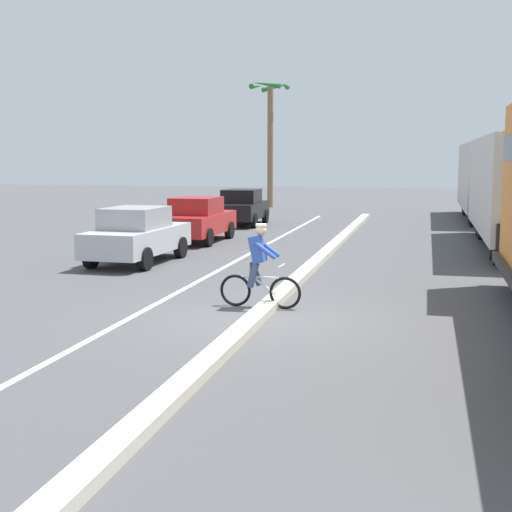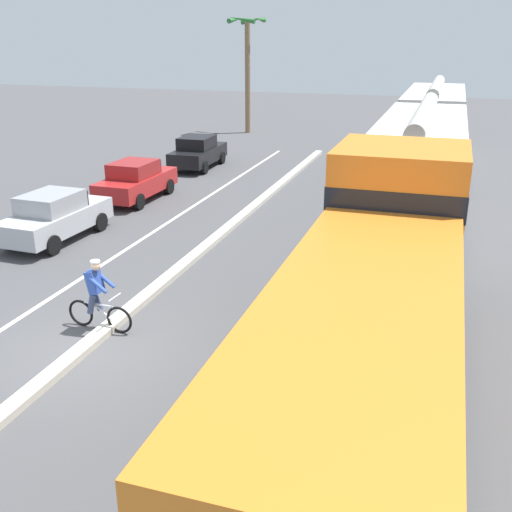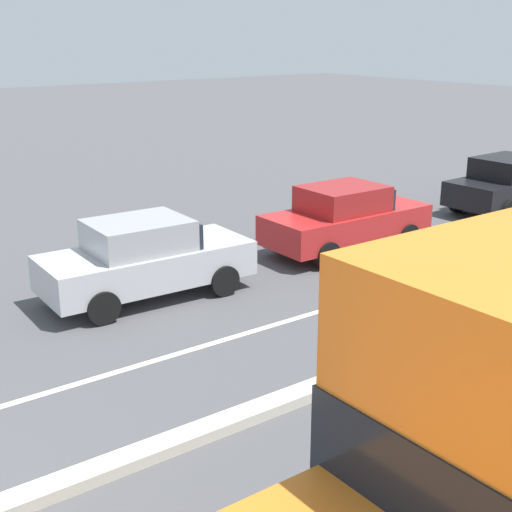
# 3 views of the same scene
# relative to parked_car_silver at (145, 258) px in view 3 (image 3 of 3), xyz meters

# --- Properties ---
(median_curb) EXTENTS (0.36, 36.00, 0.16)m
(median_curb) POSITION_rel_parked_car_silver_xyz_m (5.08, -0.15, -0.74)
(median_curb) COLOR beige
(median_curb) RESTS_ON ground
(lane_stripe) EXTENTS (0.14, 36.00, 0.01)m
(lane_stripe) POSITION_rel_parked_car_silver_xyz_m (2.68, -0.15, -0.81)
(lane_stripe) COLOR silver
(lane_stripe) RESTS_ON ground
(parked_car_silver) EXTENTS (1.95, 4.26, 1.62)m
(parked_car_silver) POSITION_rel_parked_car_silver_xyz_m (0.00, 0.00, 0.00)
(parked_car_silver) COLOR #B7BABF
(parked_car_silver) RESTS_ON ground
(parked_car_red) EXTENTS (1.88, 4.23, 1.62)m
(parked_car_red) POSITION_rel_parked_car_silver_xyz_m (0.07, 5.40, 0.00)
(parked_car_red) COLOR red
(parked_car_red) RESTS_ON ground
(parked_car_black) EXTENTS (1.93, 4.25, 1.62)m
(parked_car_black) POSITION_rel_parked_car_silver_xyz_m (0.01, 12.03, 0.00)
(parked_car_black) COLOR black
(parked_car_black) RESTS_ON ground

